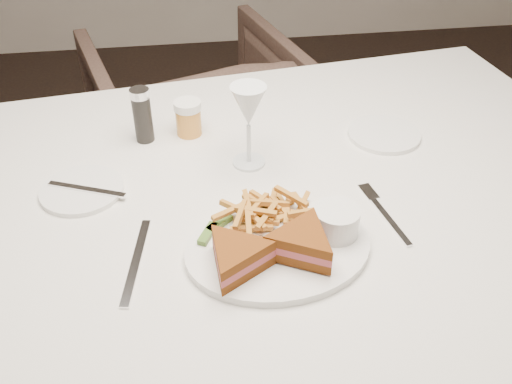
% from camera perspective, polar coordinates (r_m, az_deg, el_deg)
% --- Properties ---
extents(table, '(1.70, 1.24, 0.75)m').
position_cam_1_polar(table, '(1.36, -0.31, -13.09)').
color(table, silver).
rests_on(table, ground).
extents(chair_far, '(0.84, 0.81, 0.72)m').
position_cam_1_polar(chair_far, '(2.14, -5.95, 7.38)').
color(chair_far, '#4C372E').
rests_on(chair_far, ground).
extents(table_setting, '(0.81, 0.58, 0.18)m').
position_cam_1_polar(table_setting, '(1.02, 0.33, -0.92)').
color(table_setting, white).
rests_on(table_setting, table).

